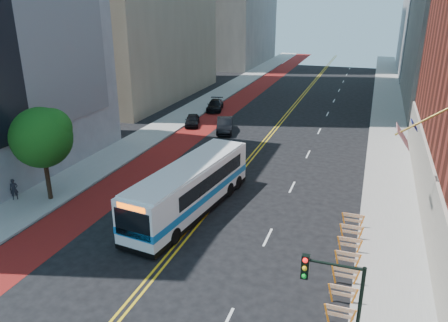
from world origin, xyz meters
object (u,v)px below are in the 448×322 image
at_px(street_tree, 42,135).
at_px(pedestrian, 14,189).
at_px(car_b, 225,125).
at_px(traffic_signal, 335,297).
at_px(car_a, 192,120).
at_px(car_c, 215,105).
at_px(transit_bus, 191,187).

distance_m(street_tree, pedestrian, 4.74).
bearing_deg(street_tree, car_b, 72.77).
xyz_separation_m(traffic_signal, car_a, (-18.71, 31.07, -3.08)).
bearing_deg(car_b, traffic_signal, -81.22).
distance_m(car_c, pedestrian, 30.41).
height_order(traffic_signal, pedestrian, traffic_signal).
height_order(transit_bus, car_b, transit_bus).
xyz_separation_m(street_tree, car_c, (1.94, 29.14, -4.24)).
xyz_separation_m(street_tree, transit_bus, (10.26, 1.68, -3.12)).
xyz_separation_m(street_tree, car_a, (1.94, 21.51, -4.27)).
relative_size(traffic_signal, car_a, 1.35).
height_order(transit_bus, pedestrian, transit_bus).
bearing_deg(traffic_signal, car_a, 121.06).
bearing_deg(traffic_signal, street_tree, 155.18).
bearing_deg(car_b, transit_bus, -94.89).
distance_m(car_a, car_b, 4.52).
height_order(car_a, pedestrian, pedestrian).
relative_size(car_b, pedestrian, 3.07).
bearing_deg(traffic_signal, pedestrian, 159.54).
bearing_deg(street_tree, transit_bus, 9.31).
relative_size(traffic_signal, car_b, 1.08).
xyz_separation_m(transit_bus, car_a, (-8.32, 19.83, -1.15)).
bearing_deg(traffic_signal, car_c, 115.81).
height_order(street_tree, car_c, street_tree).
xyz_separation_m(traffic_signal, car_b, (-14.36, 29.86, -2.95)).
distance_m(street_tree, traffic_signal, 22.79).
height_order(street_tree, car_b, street_tree).
xyz_separation_m(car_a, pedestrian, (-4.30, -22.48, 0.27)).
xyz_separation_m(street_tree, pedestrian, (-2.36, -0.97, -4.00)).
bearing_deg(transit_bus, pedestrian, -160.80).
height_order(traffic_signal, car_b, traffic_signal).
height_order(car_c, pedestrian, pedestrian).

